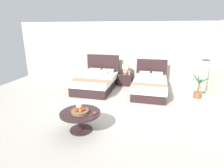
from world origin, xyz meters
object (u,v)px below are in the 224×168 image
floor_lamp_corner (203,76)px  bed_near_corner (150,86)px  bed_near_window (96,82)px  potted_palm (198,91)px  fruit_bowl (80,110)px  table_lamp (125,68)px  nightstand (125,80)px  vase (129,73)px  loose_apple (95,113)px  coffee_table (80,117)px

floor_lamp_corner → bed_near_corner: bearing=-163.0°
bed_near_window → bed_near_corner: bearing=-0.1°
potted_palm → fruit_bowl: bearing=-136.5°
table_lamp → fruit_bowl: size_ratio=1.06×
nightstand → vase: vase is taller
bed_near_corner → loose_apple: size_ratio=29.55×
coffee_table → potted_palm: potted_palm is taller
table_lamp → fruit_bowl: bearing=-96.0°
table_lamp → floor_lamp_corner: size_ratio=0.35×
fruit_bowl → floor_lamp_corner: (3.38, 3.64, 0.09)m
nightstand → fruit_bowl: (-0.40, -3.85, 0.30)m
bed_near_window → fruit_bowl: (0.62, -3.05, 0.22)m
coffee_table → fruit_bowl: bearing=-94.8°
bed_near_corner → table_lamp: size_ratio=4.71×
nightstand → potted_palm: bearing=-18.4°
fruit_bowl → loose_apple: 0.37m
nightstand → vase: (0.18, -0.04, 0.33)m
fruit_bowl → floor_lamp_corner: bearing=47.1°
loose_apple → floor_lamp_corner: floor_lamp_corner is taller
bed_near_corner → fruit_bowl: bed_near_corner is taller
loose_apple → coffee_table: bearing=177.2°
bed_near_corner → fruit_bowl: size_ratio=5.01×
vase → fruit_bowl: (-0.58, -3.81, -0.04)m
nightstand → coffee_table: (-0.40, -3.84, 0.11)m
bed_near_window → loose_apple: (0.98, -3.06, 0.20)m
bed_near_corner → fruit_bowl: (-1.46, -3.05, 0.23)m
nightstand → coffee_table: coffee_table is taller
vase → loose_apple: vase is taller
loose_apple → table_lamp: bearing=89.5°
bed_near_corner → coffee_table: (-1.46, -3.04, 0.05)m
bed_near_window → potted_palm: (3.73, -0.10, -0.05)m
bed_near_corner → nightstand: 1.33m
vase → floor_lamp_corner: floor_lamp_corner is taller
bed_near_window → nightstand: bed_near_window is taller
floor_lamp_corner → table_lamp: bearing=175.5°
bed_near_window → nightstand: (1.02, 0.80, -0.07)m
floor_lamp_corner → potted_palm: 0.82m
bed_near_corner → table_lamp: bearing=142.1°
table_lamp → fruit_bowl: 3.90m
fruit_bowl → nightstand: bearing=84.0°
bed_near_window → table_lamp: bearing=38.7°
table_lamp → coffee_table: 3.90m
bed_near_corner → potted_palm: size_ratio=2.33×
vase → floor_lamp_corner: (2.80, -0.18, 0.06)m
potted_palm → bed_near_window: bearing=178.4°
bed_near_corner → loose_apple: bed_near_corner is taller
bed_near_corner → loose_apple: (-1.09, -3.06, 0.21)m
bed_near_window → bed_near_corner: 2.08m
nightstand → potted_palm: 2.85m
vase → coffee_table: bearing=-98.7°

